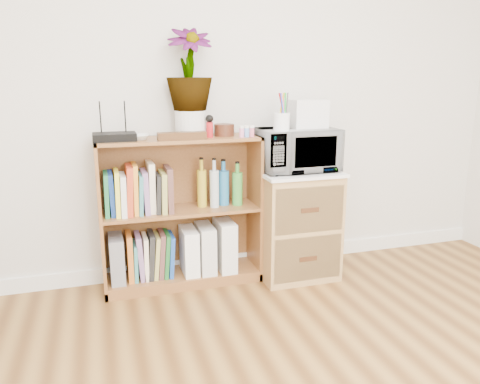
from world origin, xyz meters
name	(u,v)px	position (x,y,z in m)	size (l,w,h in m)	color
skirting_board	(229,261)	(0.00, 2.24, 0.05)	(4.00, 0.02, 0.10)	white
bookshelf	(181,213)	(-0.35, 2.10, 0.47)	(1.00, 0.30, 0.95)	brown
wicker_unit	(295,224)	(0.40, 2.02, 0.35)	(0.50, 0.45, 0.70)	#9E7542
microwave	(297,150)	(0.40, 2.02, 0.86)	(0.49, 0.33, 0.27)	silver
pen_cup	(281,122)	(0.25, 1.94, 1.04)	(0.10, 0.10, 0.11)	white
small_appliance	(307,114)	(0.48, 2.06, 1.08)	(0.23, 0.19, 0.18)	silver
router	(114,137)	(-0.73, 2.08, 0.97)	(0.25, 0.17, 0.04)	black
white_bowl	(139,137)	(-0.59, 2.07, 0.97)	(0.13, 0.13, 0.03)	silver
plant_pot	(191,124)	(-0.27, 2.12, 1.03)	(0.19, 0.19, 0.16)	silver
potted_plant	(189,69)	(-0.27, 2.12, 1.36)	(0.27, 0.27, 0.49)	#31722D
trinket_box	(182,136)	(-0.35, 2.00, 0.97)	(0.29, 0.07, 0.05)	#38220F
kokeshi_doll	(210,130)	(-0.17, 2.06, 1.00)	(0.04, 0.04, 0.09)	red
wooden_bowl	(224,130)	(-0.06, 2.11, 0.99)	(0.13, 0.13, 0.07)	#381A0F
paint_jars	(247,133)	(0.06, 2.01, 0.98)	(0.10, 0.04, 0.05)	pink
file_box	(117,258)	(-0.76, 2.10, 0.21)	(0.09, 0.23, 0.29)	slate
magazine_holder_left	(189,251)	(-0.31, 2.09, 0.22)	(0.09, 0.24, 0.29)	white
magazine_holder_mid	(205,248)	(-0.20, 2.09, 0.22)	(0.10, 0.25, 0.31)	silver
magazine_holder_right	(225,244)	(-0.07, 2.09, 0.24)	(0.10, 0.26, 0.33)	white
cookbooks	(138,191)	(-0.61, 2.10, 0.64)	(0.40, 0.20, 0.31)	#1F7441
liquor_bottles	(220,184)	(-0.09, 2.10, 0.65)	(0.29, 0.07, 0.31)	gold
lower_books	(150,255)	(-0.56, 2.10, 0.21)	(0.29, 0.19, 0.30)	#C76823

